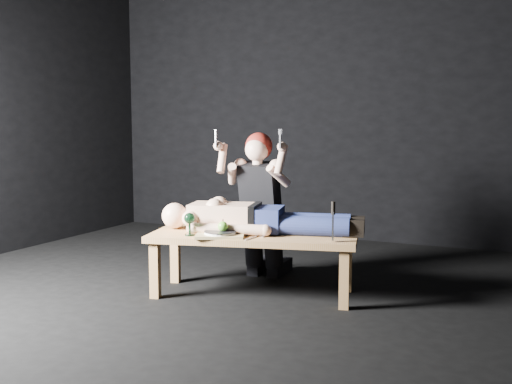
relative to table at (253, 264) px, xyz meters
The scene contains 13 objects.
ground 0.38m from the table, 162.24° to the right, with size 5.00×5.00×0.00m, color black.
back_wall 2.74m from the table, 97.00° to the left, with size 5.00×5.00×0.00m, color black.
table is the anchor object (origin of this frame).
lying_man 0.36m from the table, 78.37° to the left, with size 1.40×0.43×0.25m, color tan, non-canonical shape.
kneeling_woman 0.64m from the table, 106.00° to the left, with size 0.64×0.72×1.21m, color black, non-canonical shape.
serving_tray 0.35m from the table, 129.60° to the right, with size 0.34×0.24×0.02m, color tan.
plate 0.36m from the table, 129.60° to the right, with size 0.22×0.22×0.02m, color white.
apple 0.38m from the table, 127.59° to the right, with size 0.07×0.07×0.07m, color green.
goblet 0.55m from the table, 146.97° to the right, with size 0.08×0.08×0.16m, color black, non-canonical shape.
fork_flat 0.44m from the table, 141.20° to the right, with size 0.01×0.16×0.01m, color #B2B2B7.
knife_flat 0.30m from the table, 69.75° to the right, with size 0.01×0.16×0.01m, color #B2B2B7.
spoon_flat 0.25m from the table, 40.59° to the right, with size 0.01×0.16×0.01m, color #B2B2B7.
carving_knife 0.72m from the table, ahead, with size 0.04×0.04×0.27m, color #B2B2B7, non-canonical shape.
Camera 1 is at (2.14, -3.88, 1.24)m, focal length 43.10 mm.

